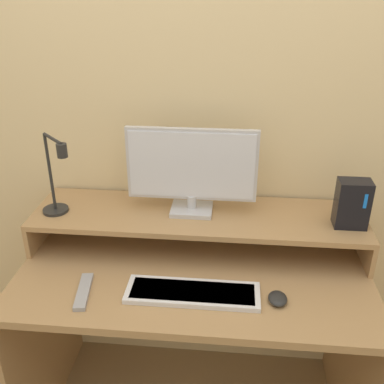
# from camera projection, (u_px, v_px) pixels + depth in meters

# --- Properties ---
(wall_back) EXTENTS (6.00, 0.05, 2.50)m
(wall_back) POSITION_uv_depth(u_px,v_px,m) (203.00, 120.00, 1.84)
(wall_back) COLOR beige
(wall_back) RESTS_ON ground_plane
(desk) EXTENTS (1.32, 0.70, 0.78)m
(desk) POSITION_uv_depth(u_px,v_px,m) (194.00, 314.00, 1.80)
(desk) COLOR #A87F51
(desk) RESTS_ON ground_plane
(monitor_shelf) EXTENTS (1.32, 0.35, 0.15)m
(monitor_shelf) POSITION_uv_depth(u_px,v_px,m) (198.00, 218.00, 1.81)
(monitor_shelf) COLOR #A87F51
(monitor_shelf) RESTS_ON desk
(monitor) EXTENTS (0.51, 0.13, 0.35)m
(monitor) POSITION_uv_depth(u_px,v_px,m) (192.00, 169.00, 1.73)
(monitor) COLOR #BCBCC1
(monitor) RESTS_ON monitor_shelf
(desk_lamp) EXTENTS (0.17, 0.17, 0.33)m
(desk_lamp) POSITION_uv_depth(u_px,v_px,m) (56.00, 183.00, 1.72)
(desk_lamp) COLOR black
(desk_lamp) RESTS_ON monitor_shelf
(router_dock) EXTENTS (0.12, 0.08, 0.19)m
(router_dock) POSITION_uv_depth(u_px,v_px,m) (352.00, 204.00, 1.67)
(router_dock) COLOR black
(router_dock) RESTS_ON monitor_shelf
(keyboard) EXTENTS (0.47, 0.15, 0.02)m
(keyboard) POSITION_uv_depth(u_px,v_px,m) (193.00, 293.00, 1.56)
(keyboard) COLOR silver
(keyboard) RESTS_ON desk
(mouse) EXTENTS (0.07, 0.08, 0.03)m
(mouse) POSITION_uv_depth(u_px,v_px,m) (278.00, 299.00, 1.53)
(mouse) COLOR black
(mouse) RESTS_ON desk
(remote_control) EXTENTS (0.07, 0.20, 0.02)m
(remote_control) POSITION_uv_depth(u_px,v_px,m) (84.00, 291.00, 1.57)
(remote_control) COLOR #99999E
(remote_control) RESTS_ON desk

